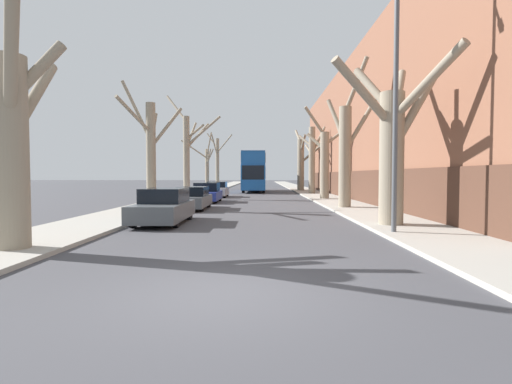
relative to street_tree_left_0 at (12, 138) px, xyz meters
The scene contains 20 objects.
ground_plane 7.21m from the street_tree_left_0, 31.74° to the right, with size 300.00×300.00×0.00m, color #424247.
sidewalk_left 46.61m from the street_tree_left_0, 90.43° to the left, with size 3.08×120.00×0.12m, color #A39E93.
sidewalk_right 48.03m from the street_tree_left_0, 76.00° to the left, with size 3.08×120.00×0.12m, color #A39E93.
building_facade_right 29.86m from the street_tree_left_0, 52.43° to the left, with size 10.08×47.47×11.26m.
street_tree_left_0 is the anchor object (origin of this frame).
street_tree_left_1 12.23m from the street_tree_left_0, 89.77° to the left, with size 3.25×3.82×7.22m.
street_tree_left_2 22.86m from the street_tree_left_0, 89.56° to the left, with size 4.94×2.39×8.83m.
street_tree_left_3 33.94m from the street_tree_left_0, 89.69° to the left, with size 3.57×1.84×6.54m.
street_tree_left_4 45.55m from the street_tree_left_0, 89.87° to the left, with size 3.90×3.22×7.89m.
street_tree_right_0 12.12m from the street_tree_left_0, 23.94° to the left, with size 4.06×5.07×6.35m.
street_tree_right_1 17.11m from the street_tree_left_0, 49.67° to the left, with size 2.78×3.00×8.27m.
street_tree_right_2 24.32m from the street_tree_left_0, 62.59° to the left, with size 3.92×1.82×7.27m.
street_tree_right_3 32.24m from the street_tree_left_0, 69.50° to the left, with size 2.72×2.10×6.85m.
street_tree_right_4 40.09m from the street_tree_left_0, 73.98° to the left, with size 3.24×3.99×7.66m.
double_decker_bus 37.17m from the street_tree_left_0, 81.71° to the left, with size 2.60×10.76×4.52m.
parked_car_0 6.92m from the street_tree_left_0, 69.72° to the left, with size 1.82×4.51×1.41m.
parked_car_1 13.20m from the street_tree_left_0, 79.93° to the left, with size 1.76×4.50×1.28m.
parked_car_2 19.13m from the street_tree_left_0, 83.13° to the left, with size 1.87×4.38×1.40m.
parked_car_3 25.72m from the street_tree_left_0, 84.91° to the left, with size 1.84×3.99×1.37m.
lamp_post 11.02m from the street_tree_left_0, 15.85° to the left, with size 1.40×0.20×8.80m.
Camera 1 is at (0.62, -6.44, 1.95)m, focal length 28.00 mm.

